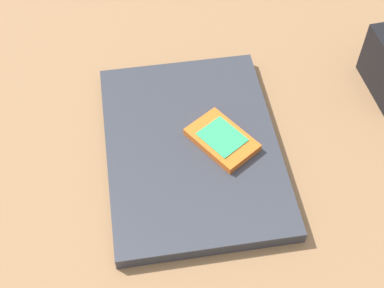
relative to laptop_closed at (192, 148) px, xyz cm
name	(u,v)px	position (x,y,z in cm)	size (l,w,h in cm)	color
desk_surface	(205,135)	(-4.31, 2.14, -2.53)	(120.00, 80.00, 3.00)	olive
laptop_closed	(192,148)	(0.00, 0.00, 0.00)	(33.88, 24.87, 2.06)	#33353D
cell_phone_on_laptop	(222,139)	(-0.12, 4.35, 1.65)	(11.55, 11.12, 1.30)	orange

